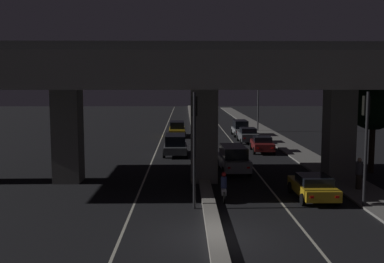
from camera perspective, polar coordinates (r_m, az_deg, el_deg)
name	(u,v)px	position (r m, az deg, el deg)	size (l,w,h in m)	color
ground_plane	(215,237)	(18.43, 2.92, -13.27)	(200.00, 200.00, 0.00)	black
lane_line_left_inner	(163,135)	(52.75, -3.74, -0.47)	(0.12, 126.00, 0.00)	beige
lane_line_right_inner	(227,135)	(52.92, 4.45, -0.45)	(0.12, 126.00, 0.00)	beige
median_divider	(195,134)	(52.69, 0.36, -0.32)	(0.66, 126.00, 0.26)	gray
sidewalk_right	(282,142)	(46.81, 11.36, -1.36)	(2.52, 126.00, 0.12)	gray
elevated_overpass	(199,77)	(27.66, 0.94, 6.97)	(36.13, 10.86, 8.65)	slate
traffic_light_left_of_median	(194,130)	(21.65, 0.30, 0.16)	(0.30, 0.49, 5.70)	black
traffic_light_right_of_median	(366,130)	(23.37, 21.21, 0.22)	(0.30, 0.49, 5.71)	black
street_lamp	(256,96)	(56.70, 8.16, 4.47)	(1.88, 0.32, 7.56)	#2D2D30
car_taxi_yellow_lead	(313,186)	(24.74, 15.13, -6.74)	(1.94, 4.01, 1.30)	gold
car_silver_second	(233,158)	(31.05, 5.27, -3.40)	(2.09, 4.52, 1.81)	gray
car_dark_red_third	(262,144)	(40.23, 8.90, -1.59)	(2.05, 4.36, 1.41)	#591414
car_grey_fourth	(248,135)	(46.33, 7.09, -0.45)	(1.89, 4.16, 1.55)	#515459
car_silver_fifth	(240,128)	(52.20, 6.16, 0.50)	(1.84, 4.32, 1.81)	gray
car_grey_lead_oncoming	(175,144)	(38.11, -2.13, -1.62)	(2.08, 4.67, 1.77)	#515459
car_taxi_yellow_second_oncoming	(177,129)	(51.33, -1.91, 0.36)	(1.98, 4.84, 1.73)	gold
motorcycle_white_filtering_near	(224,188)	(23.73, 4.06, -7.20)	(0.33, 1.77, 1.50)	black
pedestrian_on_sidewalk	(359,173)	(27.23, 20.45, -5.02)	(0.39, 0.39, 1.81)	#2D261E
roadside_tree_kerbside_near	(374,104)	(32.71, 22.07, 3.28)	(3.61, 3.61, 6.56)	#2D2116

